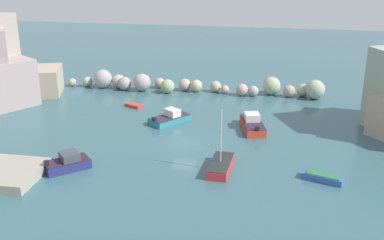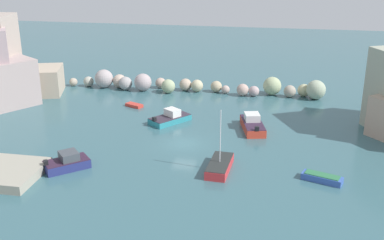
{
  "view_description": "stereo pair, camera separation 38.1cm",
  "coord_description": "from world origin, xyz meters",
  "views": [
    {
      "loc": [
        9.06,
        -47.33,
        20.37
      ],
      "look_at": [
        0.0,
        4.87,
        1.0
      ],
      "focal_mm": 44.97,
      "sensor_mm": 36.0,
      "label": 1
    },
    {
      "loc": [
        9.43,
        -47.27,
        20.37
      ],
      "look_at": [
        0.0,
        4.87,
        1.0
      ],
      "focal_mm": 44.97,
      "sensor_mm": 36.0,
      "label": 2
    }
  ],
  "objects": [
    {
      "name": "moored_boat_4",
      "position": [
        -2.97,
        6.42,
        0.52
      ],
      "size": [
        4.96,
        5.41,
        1.59
      ],
      "rotation": [
        0.0,
        0.0,
        0.91
      ],
      "color": "teal",
      "rests_on": "cove_water"
    },
    {
      "name": "rock_breakwater",
      "position": [
        -2.0,
        19.38,
        1.12
      ],
      "size": [
        38.03,
        4.16,
        2.76
      ],
      "color": "#A79A87",
      "rests_on": "ground"
    },
    {
      "name": "moored_boat_1",
      "position": [
        4.62,
        -5.82,
        0.47
      ],
      "size": [
        2.26,
        5.05,
        6.12
      ],
      "rotation": [
        0.0,
        0.0,
        4.64
      ],
      "color": "red",
      "rests_on": "cove_water"
    },
    {
      "name": "moored_boat_3",
      "position": [
        14.12,
        -6.41,
        0.33
      ],
      "size": [
        3.83,
        2.35,
        0.68
      ],
      "rotation": [
        0.0,
        0.0,
        5.94
      ],
      "color": "#375BB0",
      "rests_on": "cove_water"
    },
    {
      "name": "moored_boat_5",
      "position": [
        7.05,
        5.65,
        0.65
      ],
      "size": [
        3.41,
        5.97,
        1.79
      ],
      "rotation": [
        0.0,
        0.0,
        1.8
      ],
      "color": "red",
      "rests_on": "cove_water"
    },
    {
      "name": "moored_boat_0",
      "position": [
        -9.89,
        -8.07,
        0.65
      ],
      "size": [
        4.54,
        4.36,
        1.69
      ],
      "rotation": [
        0.0,
        0.0,
        0.72
      ],
      "color": "navy",
      "rests_on": "cove_water"
    },
    {
      "name": "cove_water",
      "position": [
        0.0,
        0.0,
        0.0
      ],
      "size": [
        160.0,
        160.0,
        0.0
      ],
      "primitive_type": "plane",
      "color": "#375F68",
      "rests_on": "ground"
    },
    {
      "name": "moored_boat_2",
      "position": [
        -9.02,
        11.31,
        0.2
      ],
      "size": [
        2.57,
        1.95,
        0.4
      ],
      "rotation": [
        0.0,
        0.0,
        5.84
      ],
      "color": "red",
      "rests_on": "cove_water"
    }
  ]
}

